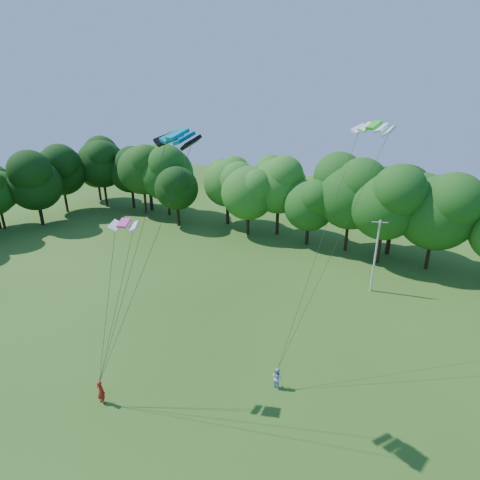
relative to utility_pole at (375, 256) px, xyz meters
The scene contains 8 objects.
utility_pole is the anchor object (origin of this frame).
kite_flyer_left 27.09m from the utility_pole, 117.46° to the right, with size 0.64×0.42×1.74m, color #AE1E16.
kite_flyer_right 17.64m from the utility_pole, 99.99° to the right, with size 0.76×0.59×1.56m, color #ADC4F0.
kite_teal 25.71m from the utility_pole, 109.25° to the right, with size 2.81×1.82×0.54m.
kite_green 15.65m from the utility_pole, 91.01° to the right, with size 3.02×2.09×0.59m.
kite_pink 25.34m from the utility_pole, 118.24° to the right, with size 1.90×1.34×0.39m.
tree_back_west 40.00m from the utility_pole, 166.18° to the left, with size 8.61×8.61×12.53m.
tree_back_center 11.50m from the utility_pole, 90.28° to the left, with size 8.32×8.32×12.11m.
Camera 1 is at (11.43, -9.07, 18.77)m, focal length 28.00 mm.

